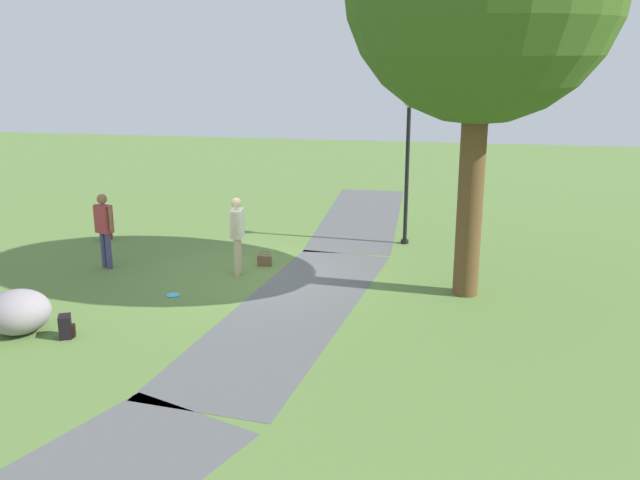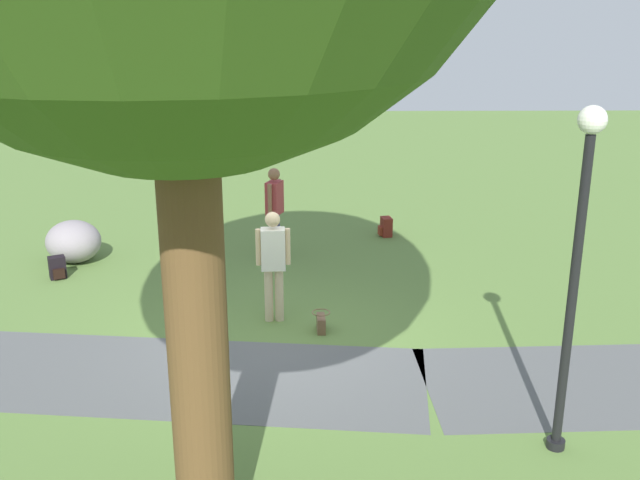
{
  "view_description": "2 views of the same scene",
  "coord_description": "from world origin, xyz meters",
  "views": [
    {
      "loc": [
        13.93,
        3.73,
        4.77
      ],
      "look_at": [
        1.44,
        1.38,
        1.27
      ],
      "focal_mm": 38.6,
      "sensor_mm": 36.0,
      "label": 1
    },
    {
      "loc": [
        -0.52,
        9.6,
        4.62
      ],
      "look_at": [
        -0.69,
        -0.69,
        1.3
      ],
      "focal_mm": 41.02,
      "sensor_mm": 36.0,
      "label": 2
    }
  ],
  "objects": [
    {
      "name": "ground_plane",
      "position": [
        0.0,
        0.0,
        0.0
      ],
      "size": [
        48.0,
        48.0,
        0.0
      ],
      "primitive_type": "plane",
      "color": "#597939"
    },
    {
      "name": "man_near_boulder",
      "position": [
        0.13,
        -3.8,
        1.0
      ],
      "size": [
        0.35,
        0.49,
        1.72
      ],
      "color": "#47436F",
      "rests_on": "ground"
    },
    {
      "name": "handbag_on_grass",
      "position": [
        -0.7,
        -0.32,
        0.14
      ],
      "size": [
        0.28,
        0.33,
        0.31
      ],
      "color": "brown",
      "rests_on": "ground"
    },
    {
      "name": "lawn_boulder",
      "position": [
        3.9,
        -3.5,
        0.39
      ],
      "size": [
        1.43,
        1.46,
        0.78
      ],
      "color": "gray",
      "rests_on": "ground"
    },
    {
      "name": "footpath_segment_mid",
      "position": [
        1.97,
        0.95,
        0.0
      ],
      "size": [
        8.19,
        3.04,
        0.01
      ],
      "color": "#555758",
      "rests_on": "ground"
    },
    {
      "name": "woman_with_handbag",
      "position": [
        0.01,
        -0.72,
        1.0
      ],
      "size": [
        0.52,
        0.26,
        1.73
      ],
      "color": "beige",
      "rests_on": "ground"
    },
    {
      "name": "backpack_by_boulder",
      "position": [
        3.93,
        -2.6,
        0.19
      ],
      "size": [
        0.34,
        0.34,
        0.4
      ],
      "color": "black",
      "rests_on": "ground"
    },
    {
      "name": "lamp_post",
      "position": [
        -3.21,
        2.72,
        2.29
      ],
      "size": [
        0.28,
        0.28,
        3.72
      ],
      "color": "black",
      "rests_on": "ground"
    },
    {
      "name": "spare_backpack_on_lawn",
      "position": [
        -2.13,
        -5.0,
        0.19
      ],
      "size": [
        0.3,
        0.31,
        0.4
      ],
      "color": "maroon",
      "rests_on": "ground"
    },
    {
      "name": "frisbee_on_grass",
      "position": [
        1.61,
        -1.61,
        0.01
      ],
      "size": [
        0.27,
        0.27,
        0.02
      ],
      "color": "#34A1D9",
      "rests_on": "ground"
    }
  ]
}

